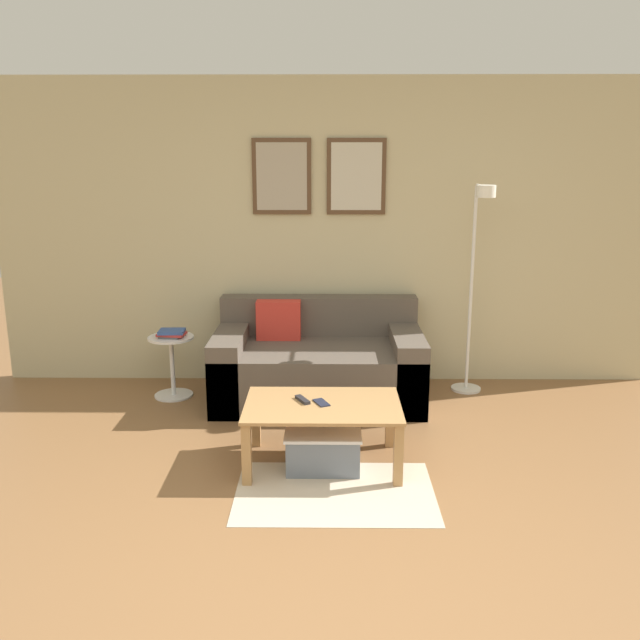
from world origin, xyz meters
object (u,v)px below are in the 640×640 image
at_px(side_table, 172,360).
at_px(remote_control, 303,400).
at_px(coffee_table, 323,414).
at_px(cell_phone, 321,403).
at_px(couch, 318,364).
at_px(book_stack, 172,333).
at_px(storage_bin, 323,448).
at_px(floor_lamp, 476,276).

height_order(side_table, remote_control, side_table).
bearing_deg(coffee_table, remote_control, 160.06).
bearing_deg(cell_phone, couch, 68.27).
bearing_deg(book_stack, couch, -0.68).
relative_size(side_table, cell_phone, 3.61).
xyz_separation_m(coffee_table, book_stack, (-1.22, 1.23, 0.20)).
height_order(coffee_table, side_table, side_table).
bearing_deg(storage_bin, coffee_table, 93.64).
height_order(couch, floor_lamp, floor_lamp).
bearing_deg(floor_lamp, coffee_table, -133.21).
bearing_deg(couch, floor_lamp, 2.93).
xyz_separation_m(coffee_table, storage_bin, (0.00, -0.04, -0.21)).
distance_m(coffee_table, storage_bin, 0.22).
xyz_separation_m(floor_lamp, book_stack, (-2.42, -0.05, -0.46)).
bearing_deg(cell_phone, book_stack, 111.36).
height_order(coffee_table, remote_control, remote_control).
bearing_deg(book_stack, side_table, 130.29).
height_order(floor_lamp, remote_control, floor_lamp).
bearing_deg(remote_control, coffee_table, -47.49).
bearing_deg(book_stack, floor_lamp, 1.18).
xyz_separation_m(couch, book_stack, (-1.17, 0.01, 0.25)).
height_order(storage_bin, cell_phone, cell_phone).
xyz_separation_m(storage_bin, floor_lamp, (1.20, 1.32, 0.87)).
bearing_deg(couch, storage_bin, -87.75).
relative_size(remote_control, cell_phone, 1.07).
xyz_separation_m(book_stack, cell_phone, (1.21, -1.22, -0.12)).
distance_m(storage_bin, floor_lamp, 1.98).
bearing_deg(book_stack, coffee_table, -45.16).
height_order(couch, side_table, couch).
bearing_deg(coffee_table, storage_bin, -86.36).
xyz_separation_m(coffee_table, cell_phone, (-0.01, 0.01, 0.07)).
bearing_deg(floor_lamp, cell_phone, -133.68).
height_order(remote_control, cell_phone, remote_control).
height_order(coffee_table, floor_lamp, floor_lamp).
relative_size(coffee_table, cell_phone, 7.01).
distance_m(couch, storage_bin, 1.26).
height_order(couch, book_stack, couch).
distance_m(storage_bin, book_stack, 1.81).
height_order(couch, remote_control, couch).
xyz_separation_m(book_stack, remote_control, (1.09, -1.18, -0.12)).
height_order(couch, cell_phone, couch).
xyz_separation_m(couch, side_table, (-1.19, 0.03, 0.02)).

